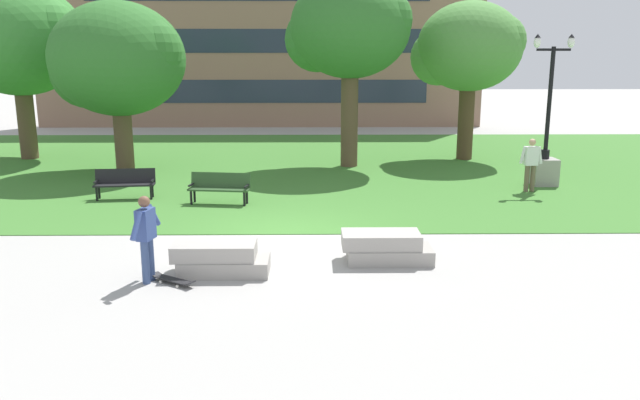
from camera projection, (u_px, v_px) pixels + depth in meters
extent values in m
plane|color=#A3A09B|center=(285.00, 235.00, 15.31)|extent=(140.00, 140.00, 0.00)
cube|color=#3D752D|center=(295.00, 165.00, 25.05)|extent=(40.00, 20.00, 0.02)
cube|color=#9E9991|center=(225.00, 265.00, 12.58)|extent=(1.80, 0.90, 0.32)
cube|color=#A6A098|center=(215.00, 250.00, 12.51)|extent=(1.66, 0.83, 0.32)
cube|color=#9E9991|center=(389.00, 254.00, 13.30)|extent=(1.80, 0.90, 0.32)
cube|color=#A6A098|center=(381.00, 240.00, 13.23)|extent=(1.66, 0.83, 0.32)
cylinder|color=#384C7A|center=(150.00, 259.00, 12.13)|extent=(0.15, 0.15, 0.86)
cylinder|color=#384C7A|center=(145.00, 262.00, 11.94)|extent=(0.15, 0.15, 0.86)
cube|color=#334784|center=(145.00, 224.00, 11.87)|extent=(0.33, 0.44, 0.60)
cylinder|color=#334784|center=(154.00, 215.00, 12.26)|extent=(0.19, 0.42, 0.51)
cylinder|color=#334784|center=(136.00, 226.00, 11.45)|extent=(0.19, 0.42, 0.51)
sphere|color=brown|center=(144.00, 202.00, 11.77)|extent=(0.22, 0.22, 0.22)
cube|color=black|center=(173.00, 280.00, 11.99)|extent=(0.78, 0.60, 0.02)
cube|color=black|center=(190.00, 283.00, 11.75)|extent=(0.21, 0.23, 0.06)
cube|color=black|center=(156.00, 274.00, 12.22)|extent=(0.21, 0.23, 0.06)
cylinder|color=silver|center=(185.00, 283.00, 11.98)|extent=(0.06, 0.06, 0.06)
cylinder|color=silver|center=(177.00, 286.00, 11.80)|extent=(0.06, 0.06, 0.06)
cylinder|color=silver|center=(169.00, 279.00, 12.21)|extent=(0.06, 0.06, 0.06)
cylinder|color=silver|center=(161.00, 282.00, 12.03)|extent=(0.06, 0.06, 0.06)
cube|color=black|center=(124.00, 185.00, 18.99)|extent=(1.84, 0.63, 0.05)
cube|color=black|center=(125.00, 176.00, 19.18)|extent=(1.80, 0.31, 0.46)
cube|color=black|center=(96.00, 182.00, 18.86)|extent=(0.10, 0.40, 0.04)
cube|color=black|center=(152.00, 180.00, 19.06)|extent=(0.10, 0.40, 0.04)
cylinder|color=black|center=(97.00, 194.00, 18.79)|extent=(0.07, 0.07, 0.41)
cylinder|color=black|center=(151.00, 193.00, 18.98)|extent=(0.07, 0.07, 0.41)
cylinder|color=black|center=(99.00, 192.00, 19.10)|extent=(0.07, 0.07, 0.41)
cylinder|color=black|center=(153.00, 191.00, 19.29)|extent=(0.07, 0.07, 0.41)
cube|color=#284723|center=(219.00, 189.00, 18.34)|extent=(1.84, 0.67, 0.05)
cube|color=#284723|center=(221.00, 180.00, 18.53)|extent=(1.80, 0.35, 0.46)
cube|color=black|center=(191.00, 185.00, 18.40)|extent=(0.11, 0.40, 0.04)
cube|color=black|center=(247.00, 186.00, 18.21)|extent=(0.11, 0.40, 0.04)
cylinder|color=black|center=(191.00, 198.00, 18.32)|extent=(0.07, 0.07, 0.41)
cylinder|color=black|center=(244.00, 199.00, 18.14)|extent=(0.07, 0.07, 0.41)
cylinder|color=black|center=(195.00, 195.00, 18.63)|extent=(0.07, 0.07, 0.41)
cylinder|color=black|center=(247.00, 197.00, 18.45)|extent=(0.07, 0.07, 0.41)
cube|color=gray|center=(544.00, 172.00, 21.10)|extent=(0.80, 0.80, 0.90)
cylinder|color=black|center=(545.00, 154.00, 20.97)|extent=(0.28, 0.28, 0.30)
cylinder|color=black|center=(549.00, 104.00, 20.59)|extent=(0.14, 0.14, 3.68)
cube|color=black|center=(554.00, 50.00, 20.20)|extent=(1.10, 0.08, 0.08)
ellipsoid|color=white|center=(537.00, 42.00, 20.14)|extent=(0.22, 0.22, 0.36)
cone|color=black|center=(538.00, 36.00, 20.10)|extent=(0.20, 0.20, 0.13)
ellipsoid|color=white|center=(571.00, 42.00, 20.15)|extent=(0.22, 0.22, 0.36)
cone|color=black|center=(572.00, 36.00, 20.11)|extent=(0.20, 0.20, 0.13)
cylinder|color=brown|center=(349.00, 114.00, 24.43)|extent=(0.67, 0.67, 4.11)
ellipsoid|color=#2D6B28|center=(350.00, 27.00, 23.68)|extent=(4.59, 4.59, 3.90)
sphere|color=#2D6B28|center=(317.00, 39.00, 24.22)|extent=(2.52, 2.52, 2.52)
sphere|color=#2D6B28|center=(382.00, 20.00, 23.20)|extent=(2.29, 2.29, 2.29)
cylinder|color=#4C3823|center=(466.00, 118.00, 26.20)|extent=(0.65, 0.65, 3.49)
ellipsoid|color=#4C893D|center=(470.00, 46.00, 25.55)|extent=(4.28, 4.28, 3.64)
sphere|color=#4C893D|center=(439.00, 57.00, 26.04)|extent=(2.36, 2.36, 2.36)
sphere|color=#4C893D|center=(499.00, 41.00, 25.09)|extent=(2.14, 2.14, 2.14)
cylinder|color=brown|center=(123.00, 134.00, 23.44)|extent=(0.68, 0.68, 2.83)
ellipsoid|color=#2D6B28|center=(118.00, 59.00, 22.82)|extent=(4.90, 4.90, 4.16)
sphere|color=#2D6B28|center=(87.00, 72.00, 23.39)|extent=(2.69, 2.69, 2.69)
sphere|color=#2D6B28|center=(148.00, 52.00, 22.31)|extent=(2.45, 2.45, 2.45)
cylinder|color=brown|center=(26.00, 118.00, 26.35)|extent=(0.71, 0.71, 3.47)
ellipsoid|color=#387F33|center=(18.00, 39.00, 25.63)|extent=(5.44, 5.44, 4.62)
sphere|color=#387F33|center=(45.00, 31.00, 25.05)|extent=(2.72, 2.72, 2.72)
cylinder|color=brown|center=(527.00, 178.00, 20.06)|extent=(0.15, 0.15, 0.86)
cylinder|color=brown|center=(533.00, 178.00, 20.07)|extent=(0.15, 0.15, 0.86)
cube|color=white|center=(531.00, 156.00, 19.90)|extent=(0.41, 0.26, 0.60)
cylinder|color=white|center=(523.00, 155.00, 19.92)|extent=(0.20, 0.11, 0.56)
cylinder|color=white|center=(540.00, 155.00, 19.86)|extent=(0.20, 0.11, 0.56)
sphere|color=tan|center=(532.00, 142.00, 19.80)|extent=(0.22, 0.22, 0.22)
cube|color=#8E6B56|center=(258.00, 13.00, 37.62)|extent=(27.37, 1.00, 13.65)
cube|color=#232D3D|center=(259.00, 91.00, 38.16)|extent=(20.53, 0.03, 1.40)
cube|color=#232D3D|center=(258.00, 41.00, 37.48)|extent=(20.53, 0.03, 1.40)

